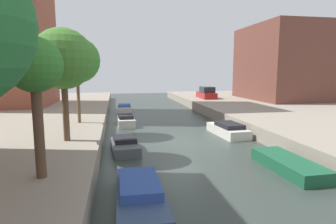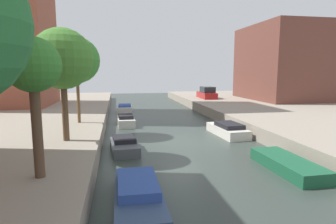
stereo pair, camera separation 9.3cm
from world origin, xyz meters
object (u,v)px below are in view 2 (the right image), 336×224
at_px(parked_car, 207,93).
at_px(moored_boat_left_4, 125,109).
at_px(street_tree_3, 77,60).
at_px(street_tree_1, 33,69).
at_px(moored_boat_right_3, 228,130).
at_px(moored_boat_left_2, 124,145).
at_px(low_block_right, 288,63).
at_px(moored_boat_right_2, 288,165).
at_px(moored_boat_left_3, 126,121).
at_px(street_tree_2, 62,59).
at_px(moored_boat_left_1, 138,195).

bearing_deg(parked_car, moored_boat_left_4, -158.96).
bearing_deg(street_tree_3, street_tree_1, -90.00).
relative_size(street_tree_3, moored_boat_right_3, 1.43).
xyz_separation_m(parked_car, moored_boat_right_3, (-4.15, -17.45, -1.24)).
relative_size(moored_boat_left_4, moored_boat_right_3, 0.92).
bearing_deg(parked_car, moored_boat_left_2, -119.89).
height_order(low_block_right, moored_boat_left_2, low_block_right).
bearing_deg(moored_boat_right_2, moored_boat_left_2, 148.36).
distance_m(street_tree_1, moored_boat_left_3, 14.95).
height_order(moored_boat_left_2, moored_boat_right_2, moored_boat_left_2).
bearing_deg(moored_boat_left_2, street_tree_3, 124.38).
bearing_deg(moored_boat_left_4, street_tree_3, -106.88).
bearing_deg(moored_boat_right_2, parked_car, 80.39).
bearing_deg(street_tree_2, moored_boat_right_3, 19.29).
relative_size(moored_boat_left_1, moored_boat_left_2, 1.39).
xyz_separation_m(street_tree_1, parked_car, (14.67, 26.38, -3.05)).
bearing_deg(moored_boat_left_4, moored_boat_left_1, -90.54).
bearing_deg(low_block_right, moored_boat_right_3, -133.96).
xyz_separation_m(low_block_right, street_tree_2, (-24.70, -18.39, -0.49)).
bearing_deg(street_tree_1, moored_boat_right_2, 8.26).
bearing_deg(moored_boat_right_3, street_tree_1, -139.69).
relative_size(street_tree_1, moored_boat_left_2, 1.46).
bearing_deg(moored_boat_left_3, street_tree_1, -103.59).
bearing_deg(street_tree_2, moored_boat_left_3, 68.79).
height_order(low_block_right, moored_boat_right_2, low_block_right).
distance_m(low_block_right, moored_boat_left_1, 32.88).
height_order(street_tree_1, moored_boat_left_3, street_tree_1).
bearing_deg(moored_boat_right_3, street_tree_2, -160.71).
distance_m(street_tree_2, moored_boat_left_4, 17.86).
bearing_deg(moored_boat_left_3, moored_boat_left_1, -90.29).
bearing_deg(street_tree_2, low_block_right, 36.66).
distance_m(street_tree_3, moored_boat_right_2, 14.70).
distance_m(low_block_right, street_tree_1, 34.20).
xyz_separation_m(street_tree_1, moored_boat_left_2, (3.02, 6.11, -4.35)).
distance_m(street_tree_2, moored_boat_left_1, 8.37).
distance_m(parked_car, moored_boat_left_3, 16.86).
distance_m(moored_boat_left_3, moored_boat_left_4, 8.16).
xyz_separation_m(street_tree_1, moored_boat_left_3, (3.37, 13.92, -4.28)).
bearing_deg(moored_boat_right_2, moored_boat_left_1, -162.40).
bearing_deg(street_tree_3, moored_boat_left_4, 73.12).
bearing_deg(street_tree_2, moored_boat_left_1, -61.24).
distance_m(street_tree_3, moored_boat_left_3, 6.88).
relative_size(street_tree_1, moored_boat_left_4, 1.24).
xyz_separation_m(street_tree_1, street_tree_3, (0.00, 10.52, 0.66)).
relative_size(street_tree_3, moored_boat_left_3, 1.90).
bearing_deg(moored_boat_left_2, moored_boat_right_3, 20.61).
height_order(street_tree_2, moored_boat_right_2, street_tree_2).
xyz_separation_m(street_tree_2, moored_boat_right_2, (10.46, -3.73, -4.92)).
xyz_separation_m(street_tree_3, moored_boat_left_4, (3.51, 11.57, -4.96)).
bearing_deg(street_tree_3, parked_car, 47.23).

